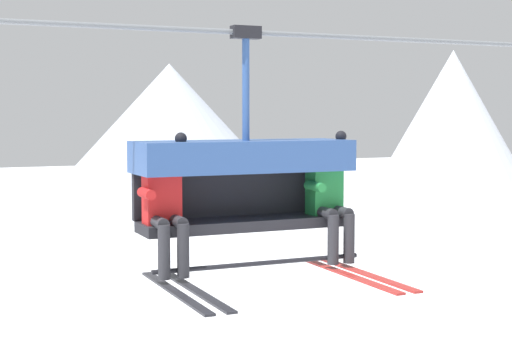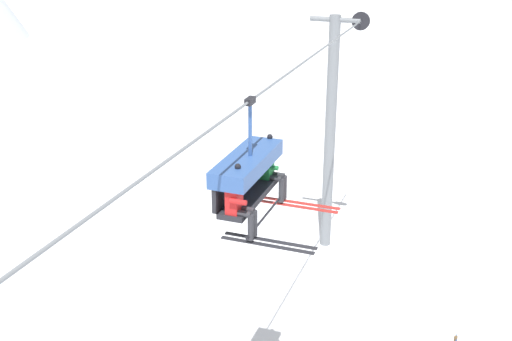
% 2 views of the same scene
% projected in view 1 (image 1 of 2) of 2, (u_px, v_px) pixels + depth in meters
% --- Properties ---
extents(mountain_peak_central, '(19.91, 19.91, 10.80)m').
position_uv_depth(mountain_peak_central, '(170.00, 136.00, 58.43)').
color(mountain_peak_central, silver).
rests_on(mountain_peak_central, ground_plane).
extents(mountain_peak_east, '(13.45, 13.45, 12.05)m').
position_uv_depth(mountain_peak_east, '(452.00, 127.00, 61.49)').
color(mountain_peak_east, silver).
rests_on(mountain_peak_east, ground_plane).
extents(lift_cable, '(21.62, 0.05, 0.05)m').
position_uv_depth(lift_cable, '(221.00, 31.00, 7.30)').
color(lift_cable, slate).
extents(chairlift_chair, '(2.11, 0.74, 2.24)m').
position_uv_depth(chairlift_chair, '(243.00, 171.00, 7.56)').
color(chairlift_chair, '#232328').
extents(skier_red, '(0.48, 1.70, 1.34)m').
position_uv_depth(skier_red, '(166.00, 205.00, 7.05)').
color(skier_red, red).
extents(skier_green, '(0.48, 1.70, 1.34)m').
position_uv_depth(skier_green, '(331.00, 197.00, 7.73)').
color(skier_green, '#23843D').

